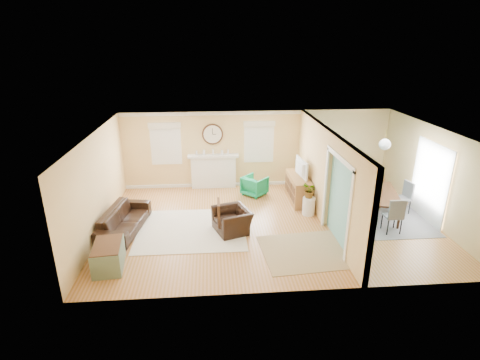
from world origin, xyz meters
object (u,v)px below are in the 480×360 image
object	(u,v)px
sofa	(124,220)
green_chair	(255,186)
eames_chair	(232,220)
credenza	(298,188)
dining_table	(378,203)

from	to	relation	value
sofa	green_chair	xyz separation A→B (m)	(3.73, 2.16, 0.01)
eames_chair	credenza	size ratio (longest dim) A/B	0.61
sofa	dining_table	world-z (taller)	dining_table
dining_table	credenza	bearing A→B (deg)	74.20
eames_chair	dining_table	distance (m)	4.32
eames_chair	green_chair	world-z (taller)	green_chair
eames_chair	credenza	bearing A→B (deg)	111.22
dining_table	eames_chair	bearing A→B (deg)	113.24
sofa	eames_chair	size ratio (longest dim) A/B	2.22
green_chair	dining_table	distance (m)	3.80
credenza	sofa	bearing A→B (deg)	-162.23
credenza	dining_table	distance (m)	2.39
eames_chair	credenza	xyz separation A→B (m)	(2.19, 1.88, 0.09)
sofa	credenza	xyz separation A→B (m)	(5.04, 1.62, 0.09)
credenza	dining_table	bearing A→B (deg)	-29.69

